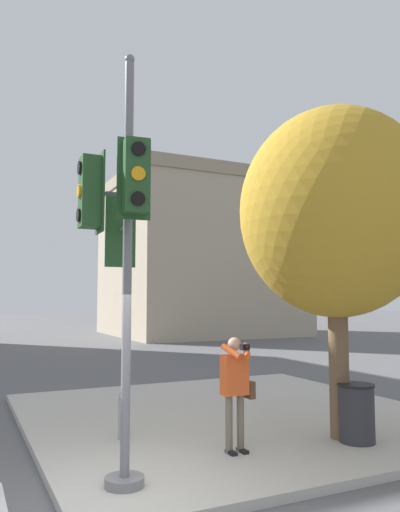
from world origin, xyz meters
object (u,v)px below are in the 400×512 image
person_photographer (236,383)px  street_tree (335,213)px  traffic_signal_pole (119,237)px  fire_hydrant (123,415)px  trash_bin (357,413)px

person_photographer → street_tree: bearing=-2.5°
traffic_signal_pole → street_tree: bearing=7.4°
person_photographer → fire_hydrant: bearing=132.8°
street_tree → trash_bin: (0.08, -0.30, -3.33)m
fire_hydrant → person_photographer: bearing=-47.2°
trash_bin → street_tree: bearing=105.4°
fire_hydrant → street_tree: bearing=-24.9°
street_tree → fire_hydrant: 4.97m
traffic_signal_pole → street_tree: size_ratio=0.99×
person_photographer → street_tree: street_tree is taller
trash_bin → traffic_signal_pole: bearing=-176.9°
traffic_signal_pole → trash_bin: 4.87m
street_tree → person_photographer: bearing=177.5°
traffic_signal_pole → street_tree: (4.00, 0.52, 0.69)m
traffic_signal_pole → street_tree: street_tree is taller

